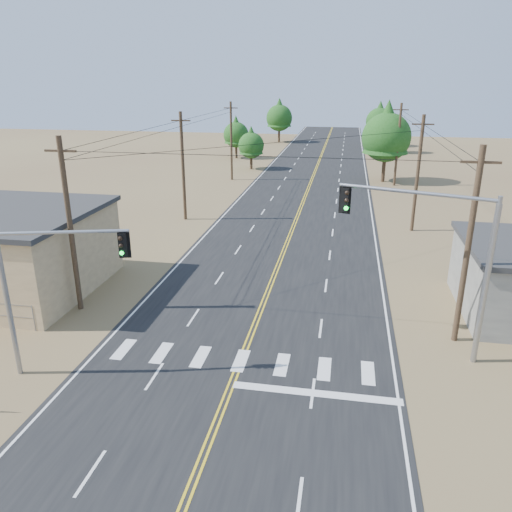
# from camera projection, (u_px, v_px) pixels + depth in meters

# --- Properties ---
(ground) EXTENTS (220.00, 220.00, 0.00)m
(ground) POSITION_uv_depth(u_px,v_px,m) (191.00, 488.00, 16.57)
(ground) COLOR olive
(ground) RESTS_ON ground
(road) EXTENTS (15.00, 200.00, 0.02)m
(road) POSITION_uv_depth(u_px,v_px,m) (292.00, 231.00, 44.35)
(road) COLOR black
(road) RESTS_ON ground
(utility_pole_left_near) EXTENTS (1.80, 0.30, 10.00)m
(utility_pole_left_near) POSITION_uv_depth(u_px,v_px,m) (70.00, 225.00, 27.72)
(utility_pole_left_near) COLOR #4C3826
(utility_pole_left_near) RESTS_ON ground
(utility_pole_left_mid) EXTENTS (1.80, 0.30, 10.00)m
(utility_pole_left_mid) POSITION_uv_depth(u_px,v_px,m) (183.00, 166.00, 46.25)
(utility_pole_left_mid) COLOR #4C3826
(utility_pole_left_mid) RESTS_ON ground
(utility_pole_left_far) EXTENTS (1.80, 0.30, 10.00)m
(utility_pole_left_far) POSITION_uv_depth(u_px,v_px,m) (231.00, 141.00, 64.77)
(utility_pole_left_far) COLOR #4C3826
(utility_pole_left_far) RESTS_ON ground
(utility_pole_right_near) EXTENTS (1.80, 0.30, 10.00)m
(utility_pole_right_near) POSITION_uv_depth(u_px,v_px,m) (468.00, 247.00, 24.20)
(utility_pole_right_near) COLOR #4C3826
(utility_pole_right_near) RESTS_ON ground
(utility_pole_right_mid) EXTENTS (1.80, 0.30, 10.00)m
(utility_pole_right_mid) POSITION_uv_depth(u_px,v_px,m) (418.00, 173.00, 42.72)
(utility_pole_right_mid) COLOR #4C3826
(utility_pole_right_mid) RESTS_ON ground
(utility_pole_right_far) EXTENTS (1.80, 0.30, 10.00)m
(utility_pole_right_far) POSITION_uv_depth(u_px,v_px,m) (398.00, 144.00, 61.24)
(utility_pole_right_far) COLOR #4C3826
(utility_pole_right_far) RESTS_ON ground
(signal_mast_left) EXTENTS (5.44, 1.65, 6.91)m
(signal_mast_left) POSITION_uv_depth(u_px,v_px,m) (42.00, 278.00, 21.56)
(signal_mast_left) COLOR gray
(signal_mast_left) RESTS_ON ground
(signal_mast_right) EXTENTS (6.98, 2.59, 8.09)m
(signal_mast_right) POSITION_uv_depth(u_px,v_px,m) (441.00, 246.00, 23.08)
(signal_mast_right) COLOR gray
(signal_mast_right) RESTS_ON ground
(tree_left_near) EXTENTS (3.77, 3.77, 6.28)m
(tree_left_near) POSITION_uv_depth(u_px,v_px,m) (251.00, 143.00, 73.00)
(tree_left_near) COLOR #3F2D1E
(tree_left_near) RESTS_ON ground
(tree_left_mid) EXTENTS (4.20, 4.20, 6.99)m
(tree_left_mid) POSITION_uv_depth(u_px,v_px,m) (236.00, 132.00, 82.94)
(tree_left_mid) COLOR #3F2D1E
(tree_left_mid) RESTS_ON ground
(tree_left_far) EXTENTS (5.38, 5.38, 8.96)m
(tree_left_far) POSITION_uv_depth(u_px,v_px,m) (279.00, 115.00, 103.31)
(tree_left_far) COLOR #3F2D1E
(tree_left_far) RESTS_ON ground
(tree_right_near) EXTENTS (6.18, 6.18, 10.31)m
(tree_right_near) POSITION_uv_depth(u_px,v_px,m) (387.00, 132.00, 63.13)
(tree_right_near) COLOR #3F2D1E
(tree_right_near) RESTS_ON ground
(tree_right_mid) EXTENTS (4.17, 4.17, 6.95)m
(tree_right_mid) POSITION_uv_depth(u_px,v_px,m) (398.00, 129.00, 88.85)
(tree_right_mid) COLOR #3F2D1E
(tree_right_mid) RESTS_ON ground
(tree_right_far) EXTENTS (5.19, 5.19, 8.65)m
(tree_right_far) POSITION_uv_depth(u_px,v_px,m) (380.00, 119.00, 97.38)
(tree_right_far) COLOR #3F2D1E
(tree_right_far) RESTS_ON ground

